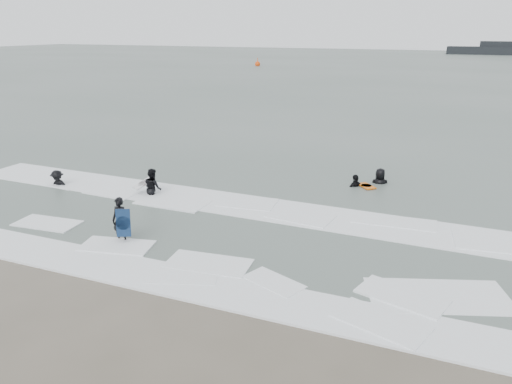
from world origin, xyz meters
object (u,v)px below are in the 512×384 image
at_px(buoy, 258,64).
at_px(surfer_right_far, 380,184).
at_px(surfer_right_near, 355,187).
at_px(vessel_horizon, 498,50).
at_px(surfer_wading, 153,195).
at_px(surfer_centre, 122,242).
at_px(surfer_breaker, 58,187).

bearing_deg(buoy, surfer_right_far, -62.27).
bearing_deg(surfer_right_near, vessel_horizon, -146.63).
xyz_separation_m(surfer_wading, surfer_right_far, (8.96, 5.70, 0.00)).
distance_m(surfer_centre, surfer_wading, 5.11).
relative_size(surfer_centre, buoy, 1.01).
bearing_deg(vessel_horizon, surfer_breaker, -99.11).
bearing_deg(buoy, vessel_horizon, 55.31).
bearing_deg(surfer_right_far, surfer_wading, 17.11).
xyz_separation_m(surfer_centre, surfer_breaker, (-6.77, 3.99, 0.00)).
bearing_deg(surfer_centre, surfer_breaker, 147.33).
bearing_deg(surfer_wading, surfer_right_far, -116.89).
distance_m(surfer_wading, surfer_right_far, 10.62).
height_order(surfer_centre, surfer_wading, surfer_wading).
bearing_deg(surfer_wading, surfer_centre, 143.05).
height_order(surfer_right_far, vessel_horizon, vessel_horizon).
xyz_separation_m(surfer_right_near, vessel_horizon, (8.81, 129.31, 1.29)).
bearing_deg(buoy, surfer_right_near, -63.23).
distance_m(surfer_right_far, buoy, 75.19).
xyz_separation_m(surfer_centre, vessel_horizon, (14.86, 138.85, 1.29)).
height_order(surfer_centre, surfer_breaker, surfer_centre).
bearing_deg(surfer_right_far, buoy, -77.63).
bearing_deg(surfer_wading, vessel_horizon, -66.50).
bearing_deg(surfer_centre, buoy, 107.80).
distance_m(surfer_wading, surfer_breaker, 4.88).
bearing_deg(buoy, surfer_centre, -70.03).
xyz_separation_m(surfer_breaker, buoy, (-21.20, 72.99, 0.42)).
relative_size(surfer_wading, surfer_right_near, 1.02).
xyz_separation_m(surfer_right_far, vessel_horizon, (7.85, 128.42, 1.29)).
bearing_deg(surfer_wading, surfer_breaker, 39.29).
height_order(surfer_centre, surfer_right_far, surfer_right_far).
distance_m(buoy, vessel_horizon, 75.26).
bearing_deg(surfer_centre, surfer_wading, 110.23).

